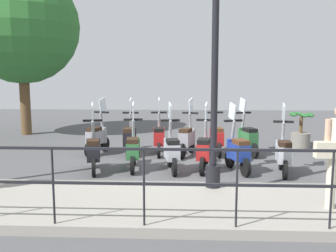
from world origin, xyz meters
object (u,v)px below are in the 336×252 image
object	(u,v)px
scooter_far_1	(217,137)
scooter_far_5	(97,137)
scooter_far_2	(187,138)
scooter_far_0	(247,138)
lamp_post_near	(215,76)
scooter_near_3	(172,150)
scooter_far_3	(159,137)
scooter_near_1	(238,151)
scooter_near_4	(133,149)
tree_large	(21,26)
potted_palm	(301,133)
scooter_near_2	(204,150)
scooter_far_4	(130,138)
scooter_near_5	(93,151)
scooter_near_0	(284,153)

from	to	relation	value
scooter_far_1	scooter_far_5	world-z (taller)	same
scooter_far_2	scooter_far_0	bearing A→B (deg)	-67.81
lamp_post_near	scooter_near_3	world-z (taller)	lamp_post_near
scooter_far_3	scooter_far_5	world-z (taller)	same
scooter_far_5	scooter_far_1	bearing A→B (deg)	-71.46
scooter_near_1	scooter_near_4	distance (m)	2.36
lamp_post_near	tree_large	distance (m)	9.31
potted_palm	scooter_far_1	size ratio (longest dim) A/B	0.69
scooter_near_2	scooter_near_4	world-z (taller)	same
scooter_near_1	scooter_near_3	size ratio (longest dim) A/B	1.00
scooter_near_4	scooter_far_0	distance (m)	3.34
potted_palm	scooter_far_5	distance (m)	5.95
scooter_near_3	scooter_far_2	bearing A→B (deg)	-21.54
scooter_near_3	scooter_far_0	size ratio (longest dim) A/B	1.00
scooter_far_4	scooter_far_0	bearing A→B (deg)	-88.81
scooter_far_0	scooter_far_5	distance (m)	4.09
lamp_post_near	scooter_near_2	world-z (taller)	lamp_post_near
scooter_near_5	scooter_far_0	size ratio (longest dim) A/B	1.00
scooter_near_3	scooter_far_2	distance (m)	1.72
scooter_far_4	scooter_far_1	bearing A→B (deg)	-87.24
scooter_near_5	scooter_far_3	distance (m)	2.31
scooter_far_0	scooter_far_4	xyz separation A→B (m)	(-0.16, 3.17, 0.00)
scooter_far_0	scooter_far_2	bearing A→B (deg)	77.69
scooter_near_0	scooter_far_0	size ratio (longest dim) A/B	1.00
scooter_near_2	scooter_far_4	xyz separation A→B (m)	(1.57, 1.93, 0.00)
potted_palm	scooter_far_5	xyz separation A→B (m)	(-1.15, 5.84, 0.04)
scooter_near_1	scooter_far_3	distance (m)	2.57
scooter_near_0	scooter_far_5	bearing A→B (deg)	75.78
scooter_near_2	scooter_far_4	bearing A→B (deg)	59.59
scooter_far_1	scooter_near_0	bearing A→B (deg)	-151.86
scooter_far_1	potted_palm	bearing A→B (deg)	-72.39
potted_palm	scooter_near_5	world-z (taller)	scooter_near_5
scooter_near_2	scooter_far_1	xyz separation A→B (m)	(1.76, -0.42, 0.00)
tree_large	scooter_far_0	size ratio (longest dim) A/B	3.82
scooter_near_2	lamp_post_near	bearing A→B (deg)	-168.68
potted_palm	scooter_far_4	bearing A→B (deg)	104.31
lamp_post_near	scooter_far_5	distance (m)	4.77
scooter_far_2	scooter_far_5	world-z (taller)	same
scooter_far_5	lamp_post_near	bearing A→B (deg)	-122.02
lamp_post_near	scooter_far_5	world-z (taller)	lamp_post_near
scooter_far_3	scooter_near_1	bearing A→B (deg)	-136.53
scooter_near_0	tree_large	bearing A→B (deg)	65.41
potted_palm	scooter_near_1	bearing A→B (deg)	142.17
tree_large	scooter_far_0	bearing A→B (deg)	-113.17
scooter_near_4	scooter_far_0	bearing A→B (deg)	-64.49
scooter_near_4	scooter_far_5	bearing A→B (deg)	30.92
scooter_far_3	scooter_far_5	xyz separation A→B (m)	(0.00, 1.70, 0.00)
scooter_near_3	scooter_far_1	bearing A→B (deg)	-41.67
scooter_near_3	scooter_far_0	bearing A→B (deg)	-57.01
scooter_near_3	scooter_far_5	bearing A→B (deg)	40.30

